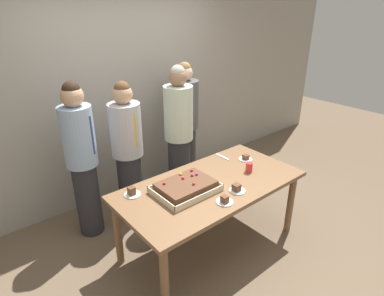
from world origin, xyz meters
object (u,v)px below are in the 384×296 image
(person_serving_front, at_px, (179,138))
(person_striped_tie_right, at_px, (82,159))
(party_table, at_px, (211,191))
(person_green_shirt_behind, at_px, (185,126))
(plated_slice_near_left, at_px, (132,192))
(plated_slice_far_left, at_px, (237,189))
(cake_server_utensil, at_px, (222,157))
(plated_slice_far_right, at_px, (246,158))
(person_far_right_suit, at_px, (128,152))
(drink_cup_nearest, at_px, (249,167))
(sheet_cake, at_px, (186,187))
(plated_slice_near_right, at_px, (225,201))

(person_serving_front, relative_size, person_striped_tie_right, 1.03)
(party_table, relative_size, person_green_shirt_behind, 1.08)
(plated_slice_near_left, height_order, person_striped_tie_right, person_striped_tie_right)
(party_table, xyz_separation_m, person_striped_tie_right, (-0.84, 1.01, 0.22))
(plated_slice_far_left, relative_size, cake_server_utensil, 0.75)
(person_striped_tie_right, bearing_deg, plated_slice_far_right, 29.04)
(cake_server_utensil, xyz_separation_m, person_far_right_suit, (-0.84, 0.61, 0.09))
(drink_cup_nearest, bearing_deg, person_striped_tie_right, 140.02)
(plated_slice_far_left, relative_size, person_striped_tie_right, 0.09)
(sheet_cake, relative_size, plated_slice_near_left, 3.74)
(party_table, bearing_deg, person_striped_tie_right, 129.62)
(plated_slice_near_left, bearing_deg, drink_cup_nearest, -18.37)
(cake_server_utensil, bearing_deg, sheet_cake, -158.82)
(plated_slice_near_right, bearing_deg, drink_cup_nearest, 22.12)
(drink_cup_nearest, bearing_deg, person_green_shirt_behind, 84.21)
(plated_slice_near_right, height_order, cake_server_utensil, plated_slice_near_right)
(drink_cup_nearest, bearing_deg, person_serving_front, 104.50)
(person_serving_front, distance_m, person_striped_tie_right, 1.09)
(person_serving_front, relative_size, person_green_shirt_behind, 1.03)
(person_serving_front, bearing_deg, plated_slice_near_right, 15.65)
(plated_slice_near_right, relative_size, person_serving_front, 0.09)
(party_table, xyz_separation_m, person_green_shirt_behind, (0.58, 1.11, 0.21))
(plated_slice_far_left, bearing_deg, person_green_shirt_behind, 70.14)
(plated_slice_near_left, xyz_separation_m, person_green_shirt_behind, (1.26, 0.81, 0.10))
(party_table, height_order, plated_slice_near_left, plated_slice_near_left)
(plated_slice_near_left, distance_m, person_serving_front, 1.05)
(plated_slice_far_right, relative_size, person_serving_front, 0.09)
(person_serving_front, height_order, person_striped_tie_right, person_serving_front)
(party_table, xyz_separation_m, sheet_cake, (-0.27, 0.04, 0.13))
(person_striped_tie_right, height_order, person_far_right_suit, person_striped_tie_right)
(plated_slice_near_left, xyz_separation_m, person_striped_tie_right, (-0.15, 0.71, 0.11))
(plated_slice_near_left, bearing_deg, cake_server_utensil, 1.67)
(plated_slice_near_left, bearing_deg, person_serving_front, 28.39)
(plated_slice_far_left, xyz_separation_m, plated_slice_far_right, (0.55, 0.38, -0.01))
(person_striped_tie_right, bearing_deg, plated_slice_far_left, 5.90)
(person_far_right_suit, bearing_deg, plated_slice_far_left, 14.96)
(sheet_cake, xyz_separation_m, person_green_shirt_behind, (0.85, 1.07, 0.08))
(plated_slice_near_right, bearing_deg, person_serving_front, 71.81)
(plated_slice_far_right, height_order, person_green_shirt_behind, person_green_shirt_behind)
(sheet_cake, xyz_separation_m, person_serving_front, (0.51, 0.75, 0.11))
(plated_slice_near_right, bearing_deg, cake_server_utensil, 46.35)
(plated_slice_near_right, distance_m, plated_slice_far_left, 0.22)
(party_table, relative_size, plated_slice_far_right, 12.08)
(drink_cup_nearest, relative_size, person_striped_tie_right, 0.06)
(person_far_right_suit, bearing_deg, person_green_shirt_behind, 95.17)
(sheet_cake, bearing_deg, person_green_shirt_behind, 51.54)
(party_table, distance_m, drink_cup_nearest, 0.48)
(party_table, relative_size, person_far_right_suit, 1.12)
(cake_server_utensil, bearing_deg, plated_slice_far_left, -124.40)
(party_table, height_order, person_serving_front, person_serving_front)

